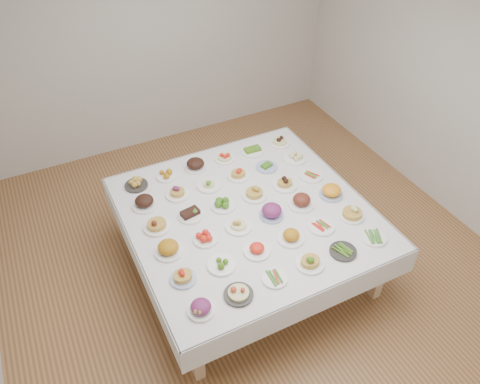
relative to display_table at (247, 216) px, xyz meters
name	(u,v)px	position (x,y,z in m)	size (l,w,h in m)	color
room_envelope	(243,102)	(0.05, 0.19, 1.15)	(5.02, 5.02, 2.81)	#A26D43
display_table	(247,216)	(0.00, 0.00, 0.00)	(2.26, 2.26, 0.75)	white
dish_0	(201,306)	(-0.84, -0.86, 0.13)	(0.23, 0.23, 0.13)	white
dish_1	(239,290)	(-0.52, -0.86, 0.13)	(0.26, 0.26, 0.14)	#2C2A27
dish_2	(275,278)	(-0.18, -0.84, 0.09)	(0.22, 0.22, 0.05)	white
dish_3	(311,260)	(0.17, -0.84, 0.13)	(0.24, 0.24, 0.14)	white
dish_4	(343,251)	(0.51, -0.85, 0.09)	(0.24, 0.24, 0.05)	#2C2A27
dish_5	(374,237)	(0.85, -0.84, 0.09)	(0.24, 0.23, 0.06)	white
dish_6	(183,276)	(-0.85, -0.51, 0.11)	(0.22, 0.22, 0.11)	#4C66B2
dish_7	(222,263)	(-0.51, -0.52, 0.11)	(0.24, 0.24, 0.10)	white
dish_8	(257,248)	(-0.16, -0.51, 0.12)	(0.24, 0.24, 0.12)	white
dish_9	(291,235)	(0.18, -0.51, 0.12)	(0.23, 0.23, 0.13)	white
dish_10	(321,226)	(0.51, -0.51, 0.08)	(0.25, 0.25, 0.05)	white
dish_11	(353,211)	(0.85, -0.51, 0.13)	(0.24, 0.24, 0.14)	white
dish_12	(168,247)	(-0.86, -0.16, 0.13)	(0.25, 0.25, 0.15)	white
dish_13	(205,236)	(-0.51, -0.17, 0.11)	(0.22, 0.22, 0.10)	white
dish_14	(239,223)	(-0.17, -0.16, 0.13)	(0.24, 0.24, 0.13)	white
dish_15	(272,211)	(0.18, -0.16, 0.13)	(0.23, 0.23, 0.14)	#4C66B2
dish_16	(302,199)	(0.51, -0.16, 0.14)	(0.26, 0.26, 0.16)	white
dish_17	(332,190)	(0.86, -0.17, 0.14)	(0.25, 0.25, 0.15)	#4C66B2
dish_18	(156,222)	(-0.85, 0.17, 0.14)	(0.25, 0.25, 0.15)	white
dish_19	(190,212)	(-0.51, 0.18, 0.12)	(0.24, 0.24, 0.11)	white
dish_20	(223,203)	(-0.18, 0.17, 0.11)	(0.24, 0.24, 0.11)	white
dish_21	(254,191)	(0.17, 0.16, 0.13)	(0.25, 0.25, 0.15)	white
dish_22	(285,181)	(0.52, 0.16, 0.14)	(0.25, 0.25, 0.15)	white
dish_23	(311,175)	(0.85, 0.17, 0.09)	(0.24, 0.24, 0.05)	white
dish_24	(144,200)	(-0.85, 0.51, 0.14)	(0.27, 0.27, 0.16)	white
dish_25	(177,191)	(-0.51, 0.52, 0.12)	(0.23, 0.23, 0.13)	white
dish_26	(209,182)	(-0.18, 0.51, 0.12)	(0.24, 0.24, 0.12)	white
dish_27	(238,173)	(0.16, 0.51, 0.11)	(0.23, 0.23, 0.12)	white
dish_28	(267,165)	(0.50, 0.52, 0.10)	(0.23, 0.23, 0.09)	#4C66B2
dish_29	(295,156)	(0.85, 0.51, 0.12)	(0.25, 0.25, 0.11)	white
dish_30	(136,183)	(-0.84, 0.85, 0.11)	(0.23, 0.23, 0.10)	#2C2A27
dish_31	(166,174)	(-0.51, 0.85, 0.11)	(0.22, 0.22, 0.10)	white
dish_32	(195,163)	(-0.18, 0.85, 0.14)	(0.27, 0.27, 0.15)	white
dish_33	(224,156)	(0.16, 0.85, 0.12)	(0.22, 0.22, 0.12)	white
dish_34	(253,148)	(0.51, 0.84, 0.12)	(0.25, 0.25, 0.12)	white
dish_35	(280,140)	(0.86, 0.85, 0.12)	(0.23, 0.23, 0.13)	white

